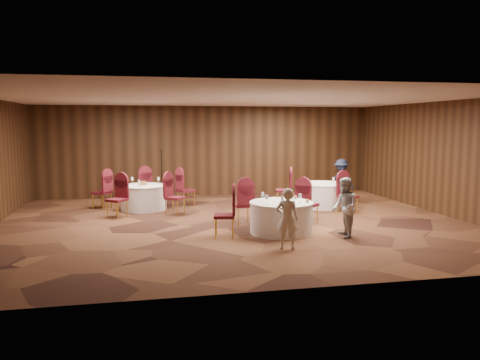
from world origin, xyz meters
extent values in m
plane|color=black|center=(0.00, 0.00, 0.00)|extent=(12.00, 12.00, 0.00)
plane|color=silver|center=(0.00, 0.00, 3.20)|extent=(12.00, 12.00, 0.00)
plane|color=black|center=(0.00, 5.00, 1.60)|extent=(12.00, 0.00, 12.00)
plane|color=black|center=(0.00, -5.00, 1.60)|extent=(12.00, 0.00, 12.00)
plane|color=black|center=(6.00, 0.00, 1.60)|extent=(0.00, 10.00, 10.00)
cylinder|color=silver|center=(0.89, -1.30, 0.36)|extent=(1.46, 1.46, 0.72)
cylinder|color=silver|center=(0.89, -1.30, 0.72)|extent=(1.49, 1.49, 0.03)
cylinder|color=silver|center=(-2.30, 2.46, 0.36)|extent=(1.36, 1.36, 0.72)
cylinder|color=silver|center=(-2.30, 2.46, 0.72)|extent=(1.39, 1.39, 0.03)
cylinder|color=silver|center=(3.16, 1.83, 0.36)|extent=(1.48, 1.48, 0.72)
cylinder|color=silver|center=(3.16, 1.83, 0.72)|extent=(1.51, 1.51, 0.03)
cylinder|color=silver|center=(0.47, -1.53, 0.74)|extent=(0.06, 0.06, 0.01)
cylinder|color=silver|center=(0.47, -1.53, 0.80)|extent=(0.01, 0.01, 0.11)
cone|color=silver|center=(0.47, -1.53, 0.91)|extent=(0.08, 0.08, 0.10)
cylinder|color=silver|center=(1.22, -1.04, 0.74)|extent=(0.06, 0.06, 0.01)
cylinder|color=silver|center=(1.22, -1.04, 0.80)|extent=(0.01, 0.01, 0.11)
cone|color=silver|center=(1.22, -1.04, 0.91)|extent=(0.08, 0.08, 0.10)
cylinder|color=silver|center=(0.76, -1.78, 0.74)|extent=(0.06, 0.06, 0.01)
cylinder|color=silver|center=(0.76, -1.78, 0.80)|extent=(0.01, 0.01, 0.11)
cone|color=silver|center=(0.76, -1.78, 0.91)|extent=(0.08, 0.08, 0.10)
cylinder|color=silver|center=(0.49, -1.09, 0.74)|extent=(0.06, 0.06, 0.01)
cylinder|color=silver|center=(0.49, -1.09, 0.80)|extent=(0.01, 0.01, 0.11)
cone|color=silver|center=(0.49, -1.09, 0.91)|extent=(0.08, 0.08, 0.10)
cylinder|color=silver|center=(1.28, -1.51, 0.74)|extent=(0.06, 0.06, 0.01)
cylinder|color=silver|center=(1.28, -1.51, 0.80)|extent=(0.01, 0.01, 0.11)
cone|color=silver|center=(1.28, -1.51, 0.91)|extent=(0.08, 0.08, 0.10)
cylinder|color=white|center=(0.92, -1.87, 0.75)|extent=(0.15, 0.15, 0.01)
sphere|color=#9E6B33|center=(0.92, -1.87, 0.79)|extent=(0.08, 0.08, 0.08)
cylinder|color=white|center=(1.44, -1.53, 0.75)|extent=(0.15, 0.15, 0.01)
sphere|color=#9E6B33|center=(1.44, -1.53, 0.79)|extent=(0.08, 0.08, 0.08)
cylinder|color=white|center=(1.35, -0.96, 0.75)|extent=(0.15, 0.15, 0.01)
sphere|color=#9E6B33|center=(1.35, -0.96, 0.79)|extent=(0.08, 0.08, 0.08)
cylinder|color=silver|center=(-1.84, 2.66, 0.74)|extent=(0.06, 0.06, 0.01)
cylinder|color=silver|center=(-1.84, 2.66, 0.80)|extent=(0.01, 0.01, 0.11)
cone|color=silver|center=(-1.84, 2.66, 0.91)|extent=(0.08, 0.08, 0.10)
cylinder|color=silver|center=(-2.63, 2.79, 0.74)|extent=(0.06, 0.06, 0.01)
cylinder|color=silver|center=(-2.63, 2.79, 0.80)|extent=(0.01, 0.01, 0.11)
cone|color=silver|center=(-2.63, 2.79, 0.91)|extent=(0.08, 0.08, 0.10)
cylinder|color=silver|center=(-2.42, 1.98, 0.74)|extent=(0.06, 0.06, 0.01)
cylinder|color=silver|center=(-2.42, 1.98, 0.80)|extent=(0.01, 0.01, 0.11)
cone|color=silver|center=(-2.42, 1.98, 0.91)|extent=(0.08, 0.08, 0.10)
cylinder|color=brown|center=(-2.30, 2.46, 0.77)|extent=(0.22, 0.22, 0.06)
sphere|color=#9E6B33|center=(-2.33, 2.48, 0.83)|extent=(0.07, 0.07, 0.07)
sphere|color=#9E6B33|center=(-2.26, 2.44, 0.83)|extent=(0.07, 0.07, 0.07)
cylinder|color=silver|center=(3.38, 1.54, 0.74)|extent=(0.06, 0.06, 0.01)
cylinder|color=silver|center=(3.38, 1.54, 0.80)|extent=(0.01, 0.01, 0.11)
cone|color=silver|center=(3.38, 1.54, 0.91)|extent=(0.08, 0.08, 0.10)
cylinder|color=black|center=(-1.69, 4.22, 0.01)|extent=(0.24, 0.24, 0.02)
cylinder|color=black|center=(-1.69, 4.22, 0.87)|extent=(0.02, 0.02, 1.70)
cylinder|color=black|center=(-1.69, 4.27, 1.69)|extent=(0.04, 0.12, 0.04)
imported|color=silver|center=(0.59, -2.70, 0.63)|extent=(0.53, 0.42, 1.27)
imported|color=#A8A8AC|center=(2.16, -1.99, 0.68)|extent=(0.60, 0.73, 1.37)
imported|color=black|center=(4.12, 2.66, 0.71)|extent=(0.95, 1.05, 1.41)
camera|label=1|loc=(-2.22, -11.70, 2.54)|focal=35.00mm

